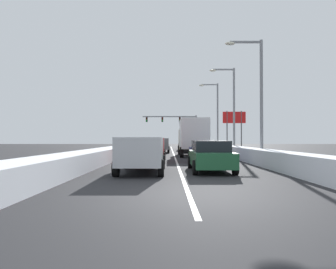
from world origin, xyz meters
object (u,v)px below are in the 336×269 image
Objects in this scene: sedan_green_right_lane_nearest at (211,156)px; street_lamp_right_far at (216,111)px; traffic_light_gantry at (178,123)px; sedan_white_center_lane_third at (154,148)px; suv_silver_center_lane_nearest at (143,151)px; street_lamp_right_near at (257,89)px; box_truck_right_lane_third at (193,136)px; roadside_sign_right at (235,122)px; sedan_black_right_lane_fourth at (190,146)px; sedan_charcoal_right_lane_fifth at (186,145)px; sedan_navy_right_lane_second at (205,151)px; suv_gray_center_lane_fourth at (161,144)px; suv_red_center_lane_second at (151,147)px; street_lamp_right_mid at (232,103)px; sedan_maroon_center_lane_fifth at (159,145)px.

sedan_green_right_lane_nearest is 27.27m from street_lamp_right_far.
traffic_light_gantry is (-0.31, 44.27, 3.96)m from sedan_green_right_lane_nearest.
sedan_white_center_lane_third is 0.42× the size of traffic_light_gantry.
suv_silver_center_lane_nearest is 0.57× the size of street_lamp_right_near.
box_truck_right_lane_third is 0.68× the size of traffic_light_gantry.
street_lamp_right_far is 3.25m from roadside_sign_right.
sedan_charcoal_right_lane_fifth is at bearing 91.21° from sedan_black_right_lane_fourth.
sedan_navy_right_lane_second is at bearing -60.59° from sedan_white_center_lane_third.
sedan_charcoal_right_lane_fifth is 27.36m from suv_silver_center_lane_nearest.
box_truck_right_lane_third is 8.05m from sedan_black_right_lane_fourth.
box_truck_right_lane_third is 1.60× the size of sedan_charcoal_right_lane_fifth.
box_truck_right_lane_third is (-0.24, 6.92, 1.14)m from sedan_navy_right_lane_second.
sedan_navy_right_lane_second is 0.53× the size of street_lamp_right_near.
roadside_sign_right is (6.75, 6.24, 3.25)m from sedan_black_right_lane_fourth.
suv_gray_center_lane_fourth is 0.89× the size of roadside_sign_right.
box_truck_right_lane_third is 1.31× the size of roadside_sign_right.
suv_red_center_lane_second is 13.37m from street_lamp_right_mid.
sedan_navy_right_lane_second is at bearing -89.64° from sedan_charcoal_right_lane_fifth.
suv_gray_center_lane_fourth is at bearing -96.35° from traffic_light_gantry.
sedan_maroon_center_lane_fifth is at bearing 97.35° from sedan_green_right_lane_nearest.
box_truck_right_lane_third reaches higher than suv_gray_center_lane_fourth.
sedan_black_right_lane_fourth and sedan_white_center_lane_third have the same top height.
sedan_white_center_lane_third is at bearing -178.62° from box_truck_right_lane_third.
street_lamp_right_mid is 1.63× the size of roadside_sign_right.
street_lamp_right_far reaches higher than sedan_charcoal_right_lane_fifth.
street_lamp_right_near is 0.93× the size of street_lamp_right_far.
sedan_maroon_center_lane_fifth is (-0.03, 26.58, -0.25)m from suv_silver_center_lane_nearest.
suv_gray_center_lane_fourth is (-3.30, -6.59, 0.25)m from sedan_charcoal_right_lane_fifth.
box_truck_right_lane_third is at bearing -143.07° from street_lamp_right_mid.
traffic_light_gantry is (-0.51, 31.08, 2.82)m from box_truck_right_lane_third.
street_lamp_right_near is 21.45m from roadside_sign_right.
suv_gray_center_lane_fourth is at bearing 86.58° from sedan_white_center_lane_third.
roadside_sign_right is (10.54, 1.24, 3.25)m from sedan_maroon_center_lane_fifth.
roadside_sign_right reaches higher than box_truck_right_lane_third.
sedan_black_right_lane_fourth is 1.00× the size of sedan_white_center_lane_third.
sedan_maroon_center_lane_fifth is (-0.01, 19.81, -0.25)m from suv_red_center_lane_second.
suv_silver_center_lane_nearest is 26.58m from sedan_maroon_center_lane_fifth.
street_lamp_right_mid is (0.31, 10.16, 0.21)m from street_lamp_right_near.
sedan_white_center_lane_third is 0.82× the size of roadside_sign_right.
sedan_charcoal_right_lane_fifth is (0.11, 13.51, -1.14)m from box_truck_right_lane_third.
sedan_maroon_center_lane_fifth is 0.53× the size of street_lamp_right_near.
sedan_white_center_lane_third is (-3.72, -13.60, 0.00)m from sedan_charcoal_right_lane_fifth.
sedan_green_right_lane_nearest is 0.92× the size of suv_red_center_lane_second.
sedan_green_right_lane_nearest is at bearing -81.52° from suv_gray_center_lane_fourth.
sedan_green_right_lane_nearest is 0.62× the size of box_truck_right_lane_third.
suv_red_center_lane_second is at bearing -100.20° from sedan_charcoal_right_lane_fifth.
street_lamp_right_far reaches higher than sedan_navy_right_lane_second.
suv_gray_center_lane_fourth is (-3.20, 6.93, -0.88)m from box_truck_right_lane_third.
box_truck_right_lane_third is 0.78× the size of street_lamp_right_far.
box_truck_right_lane_third is 0.81× the size of street_lamp_right_mid.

